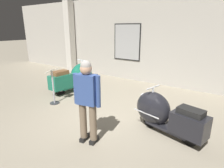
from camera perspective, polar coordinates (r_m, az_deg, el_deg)
ground_plane at (r=4.72m, az=-2.84°, el=-10.77°), size 60.00×60.00×0.00m
showroom_back_wall at (r=7.54m, az=13.89°, el=12.75°), size 18.00×0.63×3.41m
scooter_0 at (r=6.84m, az=-11.01°, el=2.17°), size 0.63×1.77×1.06m
scooter_1 at (r=4.16m, az=15.23°, el=-8.60°), size 1.65×0.80×0.97m
visitor_0 at (r=3.52m, az=-7.59°, el=-4.00°), size 0.54×0.32×1.64m
info_stanchion at (r=5.76m, az=-17.42°, el=-1.53°), size 0.30×0.37×1.07m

